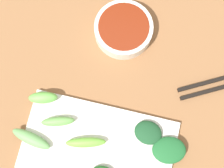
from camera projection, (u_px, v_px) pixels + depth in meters
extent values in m
cube|color=brown|center=(108.00, 95.00, 0.78)|extent=(2.10, 2.10, 0.02)
cylinder|color=silver|center=(125.00, 30.00, 0.79)|extent=(0.13, 0.13, 0.04)
cylinder|color=maroon|center=(125.00, 28.00, 0.78)|extent=(0.12, 0.12, 0.02)
cube|color=silver|center=(99.00, 145.00, 0.74)|extent=(0.17, 0.32, 0.01)
ellipsoid|color=#68A550|center=(58.00, 121.00, 0.73)|extent=(0.04, 0.07, 0.02)
ellipsoid|color=#669F58|center=(31.00, 139.00, 0.73)|extent=(0.04, 0.09, 0.02)
ellipsoid|color=#6DB83E|center=(86.00, 142.00, 0.72)|extent=(0.04, 0.09, 0.02)
ellipsoid|color=#1A4826|center=(148.00, 133.00, 0.73)|extent=(0.06, 0.07, 0.02)
ellipsoid|color=#1E5D2C|center=(169.00, 150.00, 0.72)|extent=(0.07, 0.08, 0.02)
ellipsoid|color=#6ABC4E|center=(43.00, 98.00, 0.74)|extent=(0.04, 0.07, 0.03)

